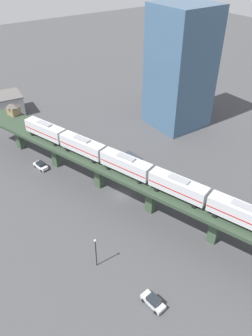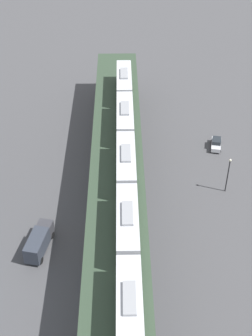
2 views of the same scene
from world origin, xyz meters
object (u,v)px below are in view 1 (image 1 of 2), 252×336
at_px(signal_hut, 13,109).
at_px(delivery_truck, 135,162).
at_px(street_car_white, 41,165).
at_px(street_lamp, 96,250).
at_px(subway_train, 126,164).
at_px(office_tower, 180,69).
at_px(street_car_silver, 153,301).

distance_m(signal_hut, delivery_truck, 38.25).
xyz_separation_m(street_car_white, delivery_truck, (20.70, -13.91, 0.82)).
bearing_deg(signal_hut, street_car_white, -92.25).
distance_m(signal_hut, street_car_white, 19.91).
xyz_separation_m(delivery_truck, street_lamp, (-24.79, -21.72, 2.35)).
bearing_deg(subway_train, office_tower, 32.79).
height_order(street_lamp, office_tower, office_tower).
bearing_deg(delivery_truck, street_lamp, -138.77).
relative_size(street_car_white, street_lamp, 0.67).
relative_size(street_car_silver, office_tower, 0.13).
bearing_deg(signal_hut, delivery_truck, -57.52).
bearing_deg(office_tower, street_car_white, 178.85).
xyz_separation_m(street_lamp, office_tower, (51.14, 34.68, 13.89)).
distance_m(street_car_white, office_tower, 50.06).
bearing_deg(street_car_silver, subway_train, 64.91).
height_order(street_car_white, delivery_truck, delivery_truck).
relative_size(signal_hut, street_car_white, 0.87).
xyz_separation_m(subway_train, street_car_white, (-10.45, 24.53, -10.16)).
distance_m(signal_hut, office_tower, 50.49).
distance_m(street_car_white, street_lamp, 36.00).
xyz_separation_m(street_car_silver, street_lamp, (-3.52, 12.42, 3.17)).
bearing_deg(street_car_white, street_car_silver, -90.68).
bearing_deg(subway_train, signal_hut, 103.06).
bearing_deg(street_car_white, office_tower, -1.15).
height_order(signal_hut, office_tower, office_tower).
bearing_deg(street_car_silver, street_lamp, 105.83).
height_order(street_car_white, office_tower, office_tower).
bearing_deg(street_car_white, signal_hut, 87.75).
bearing_deg(delivery_truck, street_car_white, 146.10).
distance_m(street_car_silver, office_tower, 69.12).
height_order(street_car_silver, office_tower, office_tower).
xyz_separation_m(signal_hut, delivery_truck, (20.01, -31.44, -8.60)).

